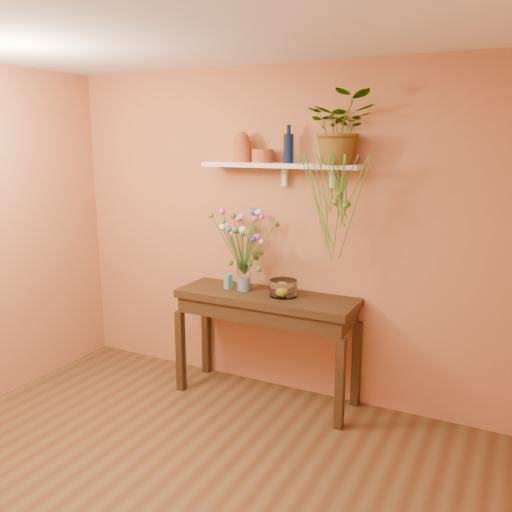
{
  "coord_description": "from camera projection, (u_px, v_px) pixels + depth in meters",
  "views": [
    {
      "loc": [
        1.82,
        -2.05,
        2.13
      ],
      "look_at": [
        0.0,
        1.55,
        1.25
      ],
      "focal_mm": 38.07,
      "sensor_mm": 36.0,
      "label": 1
    }
  ],
  "objects": [
    {
      "name": "terracotta_jug",
      "position": [
        242.0,
        148.0,
        4.37
      ],
      "size": [
        0.17,
        0.17,
        0.24
      ],
      "color": "#BF5234",
      "rests_on": "wall_shelf"
    },
    {
      "name": "lemon",
      "position": [
        282.0,
        291.0,
        4.29
      ],
      "size": [
        0.08,
        0.08,
        0.08
      ],
      "primitive_type": "sphere",
      "color": "yellow",
      "rests_on": "glass_bowl"
    },
    {
      "name": "bouquet",
      "position": [
        244.0,
        234.0,
        4.38
      ],
      "size": [
        0.47,
        0.53,
        0.55
      ],
      "color": "#386B28",
      "rests_on": "glass_vase"
    },
    {
      "name": "glass_vase",
      "position": [
        244.0,
        278.0,
        4.46
      ],
      "size": [
        0.11,
        0.11,
        0.24
      ],
      "color": "white",
      "rests_on": "sideboard"
    },
    {
      "name": "carton",
      "position": [
        228.0,
        282.0,
        4.51
      ],
      "size": [
        0.08,
        0.07,
        0.13
      ],
      "primitive_type": "cube",
      "rotation": [
        0.0,
        0.0,
        -0.38
      ],
      "color": "teal",
      "rests_on": "sideboard"
    },
    {
      "name": "plant_fronds",
      "position": [
        336.0,
        198.0,
        3.91
      ],
      "size": [
        0.56,
        0.32,
        0.8
      ],
      "color": "#417624",
      "rests_on": "wall_shelf"
    },
    {
      "name": "spider_plant",
      "position": [
        341.0,
        128.0,
        3.95
      ],
      "size": [
        0.58,
        0.54,
        0.53
      ],
      "primitive_type": "imported",
      "rotation": [
        0.0,
        0.0,
        0.31
      ],
      "color": "#417624",
      "rests_on": "wall_shelf"
    },
    {
      "name": "sideboard",
      "position": [
        266.0,
        310.0,
        4.4
      ],
      "size": [
        1.48,
        0.48,
        0.9
      ],
      "color": "#3D2817",
      "rests_on": "ground"
    },
    {
      "name": "terracotta_pot",
      "position": [
        263.0,
        156.0,
        4.29
      ],
      "size": [
        0.22,
        0.22,
        0.1
      ],
      "primitive_type": "cylinder",
      "rotation": [
        0.0,
        0.0,
        -0.35
      ],
      "color": "#BF5234",
      "rests_on": "wall_shelf"
    },
    {
      "name": "blue_bottle",
      "position": [
        289.0,
        148.0,
        4.19
      ],
      "size": [
        0.09,
        0.09,
        0.29
      ],
      "color": "#091836",
      "rests_on": "wall_shelf"
    },
    {
      "name": "room",
      "position": [
        118.0,
        295.0,
        2.75
      ],
      "size": [
        4.04,
        4.04,
        2.7
      ],
      "color": "brown",
      "rests_on": "ground"
    },
    {
      "name": "glass_bowl",
      "position": [
        283.0,
        289.0,
        4.3
      ],
      "size": [
        0.22,
        0.22,
        0.13
      ],
      "color": "white",
      "rests_on": "sideboard"
    },
    {
      "name": "wall_shelf",
      "position": [
        282.0,
        166.0,
        4.24
      ],
      "size": [
        1.3,
        0.24,
        0.19
      ],
      "color": "white",
      "rests_on": "room"
    }
  ]
}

